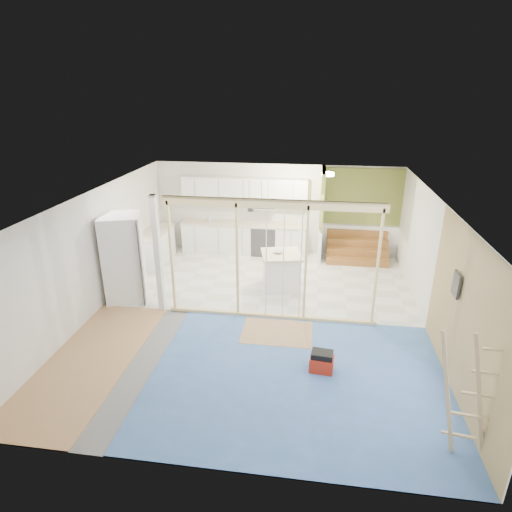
# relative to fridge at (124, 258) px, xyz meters

# --- Properties ---
(room) EXTENTS (7.01, 8.01, 2.61)m
(room) POSITION_rel_fridge_xyz_m (3.08, -0.45, 0.30)
(room) COLOR slate
(room) RESTS_ON ground
(floor_overlays) EXTENTS (7.00, 8.00, 0.03)m
(floor_overlays) POSITION_rel_fridge_xyz_m (3.16, -0.39, -0.99)
(floor_overlays) COLOR white
(floor_overlays) RESTS_ON room
(stud_frame) EXTENTS (4.66, 0.14, 2.60)m
(stud_frame) POSITION_rel_fridge_xyz_m (2.81, -0.45, 0.60)
(stud_frame) COLOR #D8C784
(stud_frame) RESTS_ON room
(base_cabinets) EXTENTS (4.45, 2.24, 0.93)m
(base_cabinets) POSITION_rel_fridge_xyz_m (1.48, 2.91, -0.54)
(base_cabinets) COLOR white
(base_cabinets) RESTS_ON room
(upper_cabinets) EXTENTS (3.60, 0.41, 0.85)m
(upper_cabinets) POSITION_rel_fridge_xyz_m (2.25, 3.37, 0.82)
(upper_cabinets) COLOR white
(upper_cabinets) RESTS_ON room
(green_partition) EXTENTS (2.25, 1.51, 2.60)m
(green_partition) POSITION_rel_fridge_xyz_m (5.13, 3.21, -0.06)
(green_partition) COLOR olive
(green_partition) RESTS_ON room
(pot_rack) EXTENTS (0.52, 0.52, 0.72)m
(pot_rack) POSITION_rel_fridge_xyz_m (2.78, 1.44, 0.99)
(pot_rack) COLOR black
(pot_rack) RESTS_ON room
(sheathing_panel) EXTENTS (0.02, 4.00, 2.60)m
(sheathing_panel) POSITION_rel_fridge_xyz_m (6.56, -2.45, 0.30)
(sheathing_panel) COLOR tan
(sheathing_panel) RESTS_ON room
(electrical_panel) EXTENTS (0.04, 0.30, 0.40)m
(electrical_panel) POSITION_rel_fridge_xyz_m (6.51, -1.85, 0.65)
(electrical_panel) COLOR #38393D
(electrical_panel) RESTS_ON room
(ceiling_light) EXTENTS (0.32, 0.32, 0.08)m
(ceiling_light) POSITION_rel_fridge_xyz_m (4.48, 2.55, 1.54)
(ceiling_light) COLOR #FFEABF
(ceiling_light) RESTS_ON room
(fridge) EXTENTS (1.11, 1.07, 2.01)m
(fridge) POSITION_rel_fridge_xyz_m (0.00, 0.00, 0.00)
(fridge) COLOR white
(fridge) RESTS_ON room
(island) EXTENTS (1.10, 1.10, 0.90)m
(island) POSITION_rel_fridge_xyz_m (3.48, 1.04, -0.56)
(island) COLOR white
(island) RESTS_ON room
(bowl) EXTENTS (0.29, 0.29, 0.06)m
(bowl) POSITION_rel_fridge_xyz_m (3.39, 1.08, -0.07)
(bowl) COLOR silver
(bowl) RESTS_ON island
(soap_bottle_a) EXTENTS (0.12, 0.12, 0.28)m
(soap_bottle_a) POSITION_rel_fridge_xyz_m (1.17, 3.20, 0.07)
(soap_bottle_a) COLOR #ADB5C0
(soap_bottle_a) RESTS_ON base_cabinets
(soap_bottle_b) EXTENTS (0.09, 0.10, 0.19)m
(soap_bottle_b) POSITION_rel_fridge_xyz_m (3.78, 3.32, 0.02)
(soap_bottle_b) COLOR white
(soap_bottle_b) RESTS_ON base_cabinets
(toolbox) EXTENTS (0.43, 0.34, 0.38)m
(toolbox) POSITION_rel_fridge_xyz_m (4.46, -2.16, -0.82)
(toolbox) COLOR #B02210
(toolbox) RESTS_ON room
(ladder) EXTENTS (0.94, 0.20, 1.78)m
(ladder) POSITION_rel_fridge_xyz_m (6.28, -3.64, -0.09)
(ladder) COLOR tan
(ladder) RESTS_ON room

